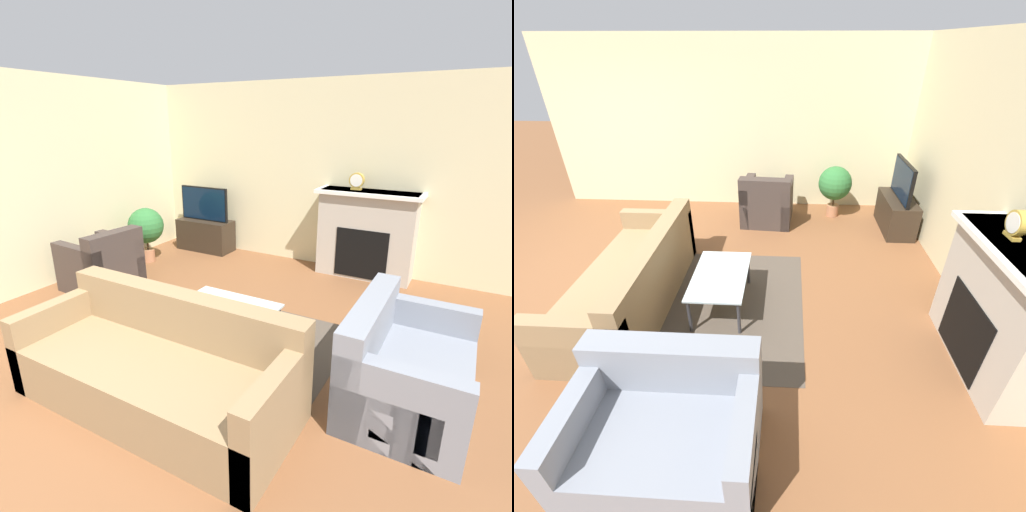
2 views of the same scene
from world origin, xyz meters
TOP-DOWN VIEW (x-y plane):
  - ground_plane at (0.00, 0.00)m, footprint 20.00×20.00m
  - wall_back at (0.00, 4.62)m, footprint 8.30×0.06m
  - wall_left at (-2.68, 2.30)m, footprint 0.06×7.59m
  - area_rug at (0.30, 1.90)m, footprint 2.15×1.78m
  - fireplace at (0.98, 4.39)m, footprint 1.42×0.47m
  - tv_stand at (-1.73, 4.30)m, footprint 0.96×0.43m
  - tv at (-1.73, 4.29)m, footprint 0.90×0.06m
  - couch_sectional at (0.29, 0.89)m, footprint 2.25×0.92m
  - couch_loveseat at (1.97, 1.80)m, footprint 0.87×1.25m
  - armchair_by_window at (-1.91, 2.25)m, footprint 0.89×0.84m
  - coffee_table at (0.30, 1.88)m, footprint 0.95×0.58m
  - potted_plant at (-2.18, 3.36)m, footprint 0.55×0.55m
  - mantel_clock at (0.79, 4.39)m, footprint 0.20×0.07m

SIDE VIEW (x-z plane):
  - ground_plane at x=0.00m, z-range 0.00..0.00m
  - area_rug at x=0.30m, z-range 0.00..0.00m
  - tv_stand at x=-1.73m, z-range 0.00..0.52m
  - couch_sectional at x=0.29m, z-range -0.12..0.70m
  - couch_loveseat at x=1.97m, z-range -0.12..0.70m
  - armchair_by_window at x=-1.91m, z-range -0.11..0.71m
  - coffee_table at x=0.30m, z-range 0.17..0.59m
  - potted_plant at x=-2.18m, z-range 0.13..0.98m
  - fireplace at x=0.98m, z-range 0.03..1.25m
  - tv at x=-1.73m, z-range 0.52..1.09m
  - mantel_clock at x=0.79m, z-range 1.23..1.47m
  - wall_back at x=0.00m, z-range 0.00..2.70m
  - wall_left at x=-2.68m, z-range 0.00..2.70m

